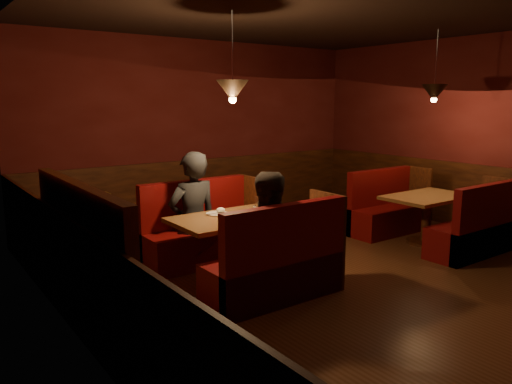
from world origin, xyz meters
TOP-DOWN VIEW (x-y plane):
  - room at (-0.28, 0.05)m, footprint 6.02×7.02m
  - main_table at (-1.17, 0.77)m, footprint 1.33×0.81m
  - main_bench_far at (-1.15, 1.53)m, footprint 1.47×0.52m
  - main_bench_near at (-1.15, 0.02)m, footprint 1.47×0.52m
  - second_table at (1.75, 0.40)m, footprint 1.19×0.76m
  - second_bench_far at (1.78, 1.11)m, footprint 1.32×0.49m
  - second_bench_near at (1.78, -0.31)m, footprint 1.32×0.49m
  - diner_a at (-1.33, 1.41)m, footprint 0.64×0.42m
  - diner_b at (-1.15, 0.10)m, footprint 0.95×0.85m

SIDE VIEW (x-z plane):
  - second_bench_far at x=1.78m, z-range -0.17..0.77m
  - second_bench_near at x=1.78m, z-range -0.17..0.77m
  - main_bench_far at x=-1.15m, z-range -0.18..0.82m
  - main_bench_near at x=-1.15m, z-range -0.18..0.82m
  - second_table at x=1.75m, z-range 0.16..0.84m
  - main_table at x=-1.17m, z-range 0.08..1.02m
  - diner_b at x=-1.15m, z-range 0.00..1.63m
  - diner_a at x=-1.33m, z-range 0.00..1.73m
  - room at x=-0.28m, z-range -0.41..2.51m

